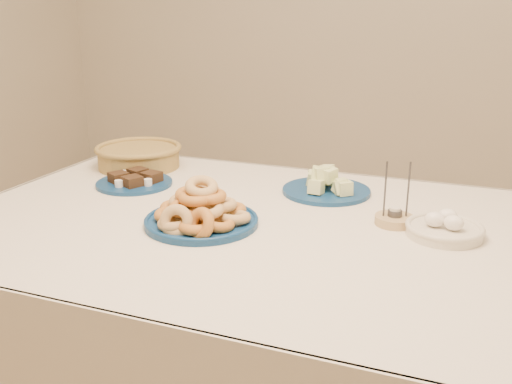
% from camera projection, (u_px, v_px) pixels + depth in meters
% --- Properties ---
extents(dining_table, '(1.71, 1.11, 0.75)m').
position_uv_depth(dining_table, '(263.00, 258.00, 1.56)').
color(dining_table, brown).
rests_on(dining_table, ground).
extents(donut_platter, '(0.31, 0.31, 0.14)m').
position_uv_depth(donut_platter, '(201.00, 213.00, 1.49)').
color(donut_platter, navy).
rests_on(donut_platter, dining_table).
extents(melon_plate, '(0.31, 0.31, 0.09)m').
position_uv_depth(melon_plate, '(327.00, 185.00, 1.76)').
color(melon_plate, navy).
rests_on(melon_plate, dining_table).
extents(brownie_plate, '(0.28, 0.28, 0.04)m').
position_uv_depth(brownie_plate, '(134.00, 181.00, 1.84)').
color(brownie_plate, navy).
rests_on(brownie_plate, dining_table).
extents(wicker_basket, '(0.38, 0.38, 0.08)m').
position_uv_depth(wicker_basket, '(139.00, 155.00, 2.04)').
color(wicker_basket, olive).
rests_on(wicker_basket, dining_table).
extents(candle_holder, '(0.13, 0.13, 0.17)m').
position_uv_depth(candle_holder, '(394.00, 219.00, 1.51)').
color(candle_holder, tan).
rests_on(candle_holder, dining_table).
extents(egg_bowl, '(0.20, 0.20, 0.06)m').
position_uv_depth(egg_bowl, '(444.00, 228.00, 1.43)').
color(egg_bowl, beige).
rests_on(egg_bowl, dining_table).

